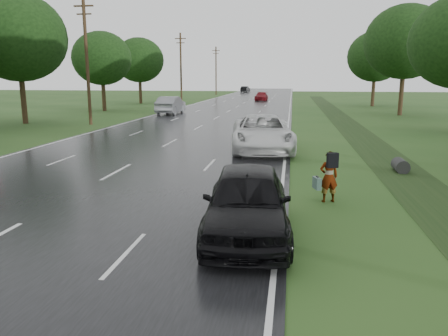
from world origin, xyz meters
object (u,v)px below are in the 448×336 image
Objects in this scene: pedestrian at (328,176)px; dark_sedan at (247,201)px; white_pickup at (262,133)px; silver_sedan at (171,105)px.

dark_sedan reaches higher than pedestrian.
dark_sedan is at bearing 40.62° from pedestrian.
pedestrian is 0.24× the size of white_pickup.
dark_sedan is at bearing 108.68° from silver_sedan.
silver_sedan reaches higher than dark_sedan.
dark_sedan is 36.12m from silver_sedan.
white_pickup is 1.22× the size of silver_sedan.
dark_sedan is 0.92× the size of silver_sedan.
pedestrian is 0.30× the size of silver_sedan.
pedestrian is 9.57m from white_pickup.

